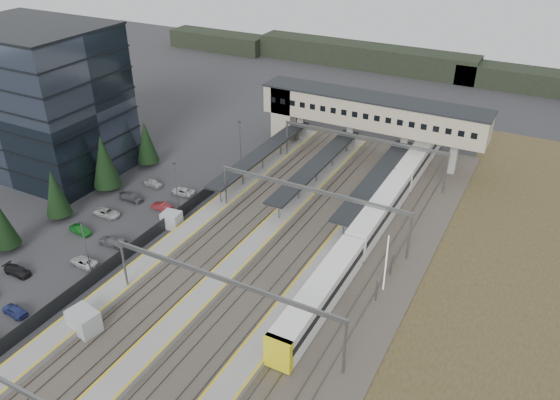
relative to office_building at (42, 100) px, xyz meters
The scene contains 16 objects.
ground 39.86m from the office_building, 18.43° to the right, with size 220.00×220.00×0.00m, color #2B2B2D.
office_building is the anchor object (origin of this frame).
conifer_row 22.40m from the office_building, 48.57° to the right, with size 4.42×49.82×9.50m.
car_park 32.05m from the office_building, 41.15° to the right, with size 10.47×44.45×1.28m.
lampposts 31.00m from the office_building, 21.00° to the right, with size 0.50×53.25×8.07m.
fence 32.32m from the office_building, 13.35° to the right, with size 0.08×90.00×2.00m.
relay_cabin_near 45.61m from the office_building, 38.55° to the right, with size 3.68×2.97×2.76m.
relay_cabin_far 32.39m from the office_building, 11.38° to the right, with size 2.78×2.40×2.35m.
rail_corridor 47.39m from the office_building, ahead, with size 34.00×90.00×0.92m.
canopies 46.29m from the office_building, 19.23° to the left, with size 23.10×30.00×3.28m.
footbridge 53.18m from the office_building, 34.47° to the left, with size 40.40×6.40×11.20m.
gantries 49.23m from the office_building, 10.62° to the right, with size 28.40×62.28×7.17m.
train 57.49m from the office_building, ahead, with size 3.01×62.86×3.79m.
billboard 62.01m from the office_building, ahead, with size 1.82×6.35×5.65m.
scrub_east 82.21m from the office_building, ahead, with size 34.00×120.00×0.06m.
treeline_far 100.53m from the office_building, 53.31° to the left, with size 170.00×19.00×7.00m.
Camera 1 is at (38.62, -45.29, 42.57)m, focal length 35.00 mm.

